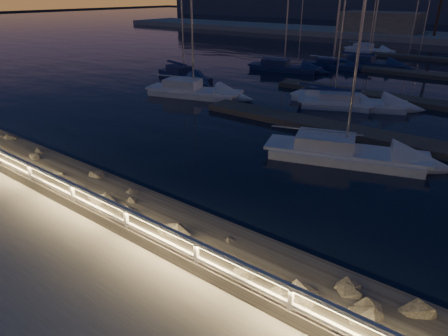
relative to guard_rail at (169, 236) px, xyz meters
The scene contains 15 objects.
ground 0.78m from the guard_rail, ahead, with size 400.00×400.00×0.00m, color #ACA59B.
harbor_water 31.27m from the guard_rail, 89.87° to the left, with size 400.00×440.00×0.60m.
guard_rail is the anchor object (origin of this frame).
riprap 5.18m from the guard_rail, 15.52° to the left, with size 40.71×2.96×1.38m.
floating_docks 32.52m from the guard_rail, 89.88° to the left, with size 22.00×36.00×0.40m.
distant_hills 135.56m from the guard_rail, 99.37° to the left, with size 230.00×37.50×18.00m.
sailboat_a 22.94m from the guard_rail, 130.32° to the left, with size 8.28×4.46×13.68m.
sailboat_b 11.97m from the guard_rail, 87.96° to the left, with size 8.34×4.68×13.72m.
sailboat_c 22.15m from the guard_rail, 97.96° to the left, with size 8.06×5.18×13.36m.
sailboat_e 29.95m from the guard_rail, 132.25° to the left, with size 7.55×4.13×12.47m.
sailboat_f 22.69m from the guard_rail, 101.62° to the left, with size 6.81×2.21×11.50m.
sailboat_i 38.66m from the guard_rail, 106.62° to the left, with size 6.07×2.21×10.20m.
sailboat_j 35.41m from the guard_rail, 114.55° to the left, with size 8.07×3.86×13.27m.
sailboat_m 53.48m from the guard_rail, 103.28° to the left, with size 7.06×2.91×11.74m.
sailboat_n 41.40m from the guard_rail, 101.51° to the left, with size 7.72×2.68×12.96m.
Camera 1 is at (7.27, -6.86, 7.37)m, focal length 32.00 mm.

